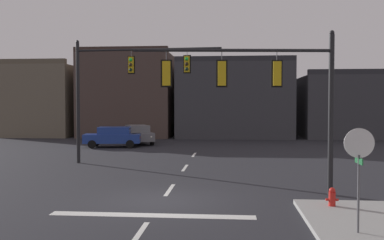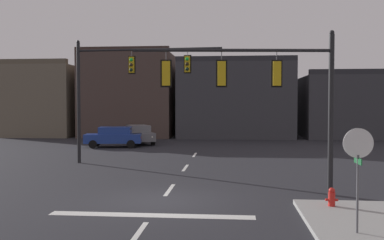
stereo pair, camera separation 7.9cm
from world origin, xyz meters
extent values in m
plane|color=#232328|center=(0.00, 0.00, 0.00)|extent=(400.00, 400.00, 0.00)
cube|color=silver|center=(0.00, -2.00, 0.00)|extent=(6.40, 0.50, 0.01)
cube|color=silver|center=(0.00, -4.00, 0.00)|extent=(0.16, 2.40, 0.01)
cube|color=silver|center=(0.00, 2.00, 0.00)|extent=(0.16, 2.40, 0.01)
cube|color=silver|center=(0.00, 8.00, 0.00)|extent=(0.16, 2.40, 0.01)
cube|color=silver|center=(0.00, 14.00, 0.00)|extent=(0.16, 2.40, 0.01)
cylinder|color=black|center=(6.16, 1.51, 3.02)|extent=(0.20, 0.20, 6.04)
cylinder|color=black|center=(2.49, 1.11, 5.43)|extent=(7.36, 0.90, 0.12)
sphere|color=black|center=(6.16, 1.51, 6.09)|extent=(0.18, 0.18, 0.18)
cylinder|color=#56565B|center=(4.12, 1.29, 5.19)|extent=(0.03, 0.03, 0.35)
cube|color=gold|center=(4.12, 1.29, 4.57)|extent=(0.32, 0.27, 0.90)
sphere|color=green|center=(4.11, 1.42, 4.85)|extent=(0.20, 0.20, 0.20)
sphere|color=#2D2314|center=(4.11, 1.42, 4.57)|extent=(0.20, 0.20, 0.20)
sphere|color=black|center=(4.11, 1.42, 4.29)|extent=(0.20, 0.20, 0.20)
cube|color=black|center=(4.13, 1.27, 4.57)|extent=(0.42, 0.07, 1.02)
cylinder|color=#56565B|center=(2.08, 1.07, 5.19)|extent=(0.03, 0.03, 0.35)
cube|color=gold|center=(2.08, 1.07, 4.57)|extent=(0.32, 0.27, 0.90)
sphere|color=green|center=(2.07, 1.20, 4.85)|extent=(0.20, 0.20, 0.20)
sphere|color=#2D2314|center=(2.07, 1.20, 4.57)|extent=(0.20, 0.20, 0.20)
sphere|color=black|center=(2.07, 1.20, 4.29)|extent=(0.20, 0.20, 0.20)
cube|color=black|center=(2.09, 1.05, 4.57)|extent=(0.42, 0.07, 1.02)
cylinder|color=#56565B|center=(0.04, 0.85, 5.19)|extent=(0.03, 0.03, 0.35)
cube|color=gold|center=(0.04, 0.85, 4.57)|extent=(0.32, 0.27, 0.90)
sphere|color=green|center=(0.03, 0.98, 4.85)|extent=(0.20, 0.20, 0.20)
sphere|color=#2D2314|center=(0.03, 0.98, 4.57)|extent=(0.20, 0.20, 0.20)
sphere|color=black|center=(0.03, 0.98, 4.29)|extent=(0.20, 0.20, 0.20)
cube|color=black|center=(0.05, 0.83, 4.57)|extent=(0.42, 0.07, 1.02)
cylinder|color=black|center=(-6.37, 9.40, 3.49)|extent=(0.20, 0.20, 6.97)
cylinder|color=black|center=(-2.22, 9.15, 6.51)|extent=(8.31, 0.63, 0.12)
sphere|color=black|center=(-6.37, 9.40, 7.02)|extent=(0.18, 0.18, 0.18)
cylinder|color=#56565B|center=(-3.18, 9.21, 6.27)|extent=(0.03, 0.03, 0.35)
cube|color=gold|center=(-3.18, 9.21, 5.65)|extent=(0.31, 0.26, 0.90)
sphere|color=green|center=(-3.19, 9.08, 5.93)|extent=(0.20, 0.20, 0.20)
sphere|color=#2D2314|center=(-3.19, 9.08, 5.65)|extent=(0.20, 0.20, 0.20)
sphere|color=black|center=(-3.19, 9.08, 5.36)|extent=(0.20, 0.20, 0.20)
cube|color=black|center=(-3.18, 9.23, 5.65)|extent=(0.42, 0.06, 1.02)
cylinder|color=#56565B|center=(0.02, 9.01, 6.27)|extent=(0.03, 0.03, 0.35)
cube|color=gold|center=(0.02, 9.01, 5.65)|extent=(0.31, 0.26, 0.90)
sphere|color=green|center=(0.01, 8.88, 5.93)|extent=(0.20, 0.20, 0.20)
sphere|color=#2D2314|center=(0.01, 8.88, 5.65)|extent=(0.20, 0.20, 0.20)
sphere|color=black|center=(0.01, 8.88, 5.36)|extent=(0.20, 0.20, 0.20)
cube|color=black|center=(0.02, 9.03, 5.65)|extent=(0.42, 0.06, 1.02)
cylinder|color=#56565B|center=(5.67, -3.81, 1.07)|extent=(0.06, 0.06, 2.15)
cylinder|color=white|center=(5.67, -3.81, 2.45)|extent=(0.76, 0.03, 0.76)
cylinder|color=#B21414|center=(5.67, -3.80, 2.45)|extent=(0.68, 0.03, 0.68)
cube|color=#19592D|center=(5.67, -3.81, 2.00)|extent=(0.02, 0.64, 0.16)
cube|color=slate|center=(-5.41, 21.31, 0.70)|extent=(3.54, 4.74, 0.70)
cube|color=slate|center=(-5.48, 21.45, 1.33)|extent=(2.52, 2.92, 0.56)
cube|color=#2D3842|center=(-5.14, 20.76, 1.31)|extent=(1.47, 0.89, 0.47)
cube|color=#2D3842|center=(-5.99, 22.50, 1.31)|extent=(1.46, 0.86, 0.46)
cylinder|color=black|center=(-4.01, 20.38, 0.32)|extent=(0.48, 0.67, 0.64)
cylinder|color=black|center=(-5.54, 19.63, 0.32)|extent=(0.48, 0.67, 0.64)
cylinder|color=black|center=(-5.28, 22.99, 0.32)|extent=(0.48, 0.67, 0.64)
cylinder|color=black|center=(-6.81, 22.25, 0.32)|extent=(0.48, 0.67, 0.64)
sphere|color=silver|center=(-3.94, 19.60, 0.75)|extent=(0.16, 0.16, 0.16)
sphere|color=silver|center=(-4.97, 19.10, 0.75)|extent=(0.16, 0.16, 0.16)
cube|color=maroon|center=(-6.37, 23.27, 0.78)|extent=(1.25, 0.63, 0.12)
cube|color=navy|center=(-6.85, 18.52, 0.70)|extent=(4.61, 2.40, 0.70)
cube|color=navy|center=(-6.70, 18.54, 1.33)|extent=(2.66, 1.93, 0.56)
cube|color=#2D3842|center=(-7.46, 18.43, 1.31)|extent=(0.46, 1.54, 0.47)
cube|color=#2D3842|center=(-5.55, 18.70, 1.31)|extent=(0.43, 1.54, 0.46)
cylinder|color=black|center=(-8.17, 17.47, 0.32)|extent=(0.66, 0.31, 0.64)
cylinder|color=black|center=(-8.41, 19.16, 0.32)|extent=(0.66, 0.31, 0.64)
cylinder|color=black|center=(-5.30, 17.88, 0.32)|extent=(0.66, 0.31, 0.64)
cylinder|color=black|center=(-5.53, 19.56, 0.32)|extent=(0.66, 0.31, 0.64)
sphere|color=silver|center=(-8.93, 17.64, 0.75)|extent=(0.16, 0.16, 0.16)
sphere|color=silver|center=(-9.09, 18.78, 0.75)|extent=(0.16, 0.16, 0.16)
cube|color=maroon|center=(-4.69, 18.83, 0.78)|extent=(0.23, 1.36, 0.12)
cylinder|color=red|center=(5.69, -0.90, 0.33)|extent=(0.22, 0.22, 0.55)
cylinder|color=red|center=(5.69, -0.90, 0.05)|extent=(0.30, 0.30, 0.10)
sphere|color=red|center=(5.69, -0.90, 0.65)|extent=(0.20, 0.20, 0.20)
cylinder|color=red|center=(5.54, -0.90, 0.35)|extent=(0.10, 0.08, 0.08)
cylinder|color=red|center=(5.84, -0.90, 0.35)|extent=(0.10, 0.08, 0.08)
cube|color=#665B4C|center=(-17.38, 31.40, 3.70)|extent=(7.13, 9.58, 7.41)
cube|color=brown|center=(-17.38, 26.92, 7.66)|extent=(7.13, 0.60, 0.50)
cube|color=#473833|center=(-8.27, 32.11, 4.26)|extent=(9.34, 11.00, 8.53)
cube|color=#3A2B26|center=(-8.27, 26.92, 8.78)|extent=(9.34, 0.60, 0.50)
cube|color=#38383D|center=(2.86, 31.31, 3.75)|extent=(11.59, 9.39, 7.51)
cube|color=#2B2B30|center=(2.86, 26.92, 7.76)|extent=(11.59, 0.60, 0.50)
cube|color=#38383D|center=(16.01, 31.53, 3.09)|extent=(12.51, 9.84, 6.19)
cube|color=#2B2B30|center=(16.01, 26.92, 6.44)|extent=(12.51, 0.60, 0.50)
camera|label=1|loc=(2.38, -15.17, 3.45)|focal=40.78mm
camera|label=2|loc=(2.46, -15.16, 3.45)|focal=40.78mm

